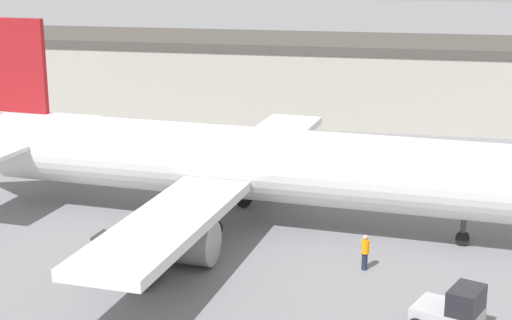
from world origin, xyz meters
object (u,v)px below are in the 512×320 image
airplane (240,164)px  belt_loader_truck (132,259)px  ground_crew_worker (365,251)px  baggage_tug (453,311)px

airplane → belt_loader_truck: size_ratio=12.08×
ground_crew_worker → baggage_tug: 6.76m
airplane → baggage_tug: bearing=-39.6°
airplane → ground_crew_worker: airplane is taller
airplane → belt_loader_truck: 9.47m
airplane → ground_crew_worker: 9.15m
ground_crew_worker → belt_loader_truck: bearing=-41.7°
airplane → baggage_tug: airplane is taller
ground_crew_worker → belt_loader_truck: 10.66m
belt_loader_truck → baggage_tug: bearing=-2.3°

